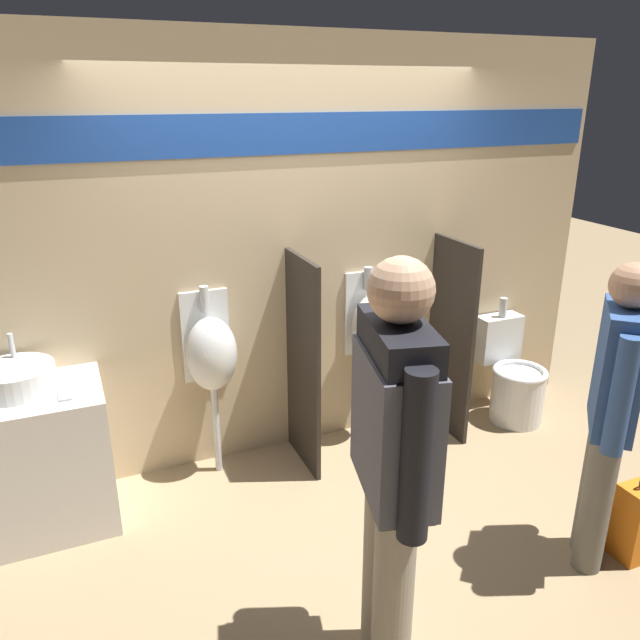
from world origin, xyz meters
TOP-DOWN VIEW (x-y plane):
  - ground_plane at (0.00, 0.00)m, footprint 16.00×16.00m
  - display_wall at (0.00, 0.60)m, footprint 4.57×0.07m
  - sink_counter at (-1.76, 0.28)m, footprint 0.95×0.58m
  - sink_basin at (-1.71, 0.34)m, footprint 0.41×0.41m
  - cell_phone at (-1.47, 0.17)m, footprint 0.07×0.14m
  - divider_near_counter at (-0.06, 0.31)m, footprint 0.03×0.52m
  - divider_mid at (1.06, 0.31)m, footprint 0.03×0.52m
  - urinal_near_counter at (-0.62, 0.43)m, footprint 0.32×0.29m
  - urinal_far at (0.50, 0.43)m, footprint 0.32×0.29m
  - toilet at (1.62, 0.26)m, footprint 0.40×0.57m
  - person_in_vest at (-0.32, -1.30)m, footprint 0.34×0.62m
  - person_with_lanyard at (0.99, -1.15)m, footprint 0.42×0.44m

SIDE VIEW (x-z plane):
  - ground_plane at x=0.00m, z-range 0.00..0.00m
  - toilet at x=1.62m, z-range -0.15..0.75m
  - sink_counter at x=-1.76m, z-range 0.00..0.83m
  - divider_near_counter at x=-0.06m, z-range 0.00..1.42m
  - divider_mid at x=1.06m, z-range 0.00..1.42m
  - urinal_near_counter at x=-0.62m, z-range 0.21..1.45m
  - urinal_far at x=0.50m, z-range 0.21..1.45m
  - cell_phone at x=-1.47m, z-range 0.83..0.85m
  - person_with_lanyard at x=0.99m, z-range 0.08..1.71m
  - sink_basin at x=-1.71m, z-range 0.76..1.04m
  - person_in_vest at x=-0.32m, z-range 0.15..1.97m
  - display_wall at x=0.00m, z-range 0.01..2.71m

